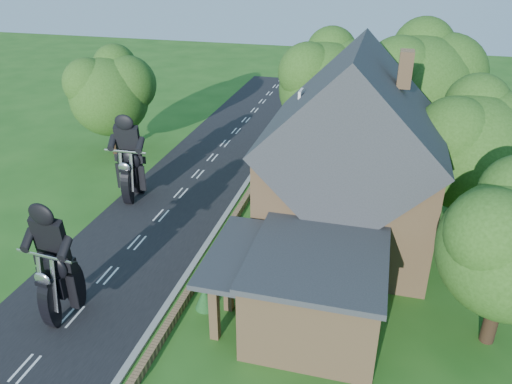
% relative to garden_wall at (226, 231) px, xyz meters
% --- Properties ---
extents(ground, '(120.00, 120.00, 0.00)m').
position_rel_garden_wall_xyz_m(ground, '(-4.30, -5.00, -0.20)').
color(ground, '#235718').
rests_on(ground, ground).
extents(road, '(7.00, 80.00, 0.02)m').
position_rel_garden_wall_xyz_m(road, '(-4.30, -5.00, -0.19)').
color(road, black).
rests_on(road, ground).
extents(kerb, '(0.30, 80.00, 0.12)m').
position_rel_garden_wall_xyz_m(kerb, '(-0.65, -5.00, -0.14)').
color(kerb, gray).
rests_on(kerb, ground).
extents(garden_wall, '(0.30, 22.00, 0.40)m').
position_rel_garden_wall_xyz_m(garden_wall, '(0.00, 0.00, 0.00)').
color(garden_wall, '#95714C').
rests_on(garden_wall, ground).
extents(house, '(9.54, 8.64, 10.24)m').
position_rel_garden_wall_xyz_m(house, '(6.19, 1.00, 4.14)').
color(house, '#95714C').
rests_on(house, ground).
extents(annex, '(7.05, 5.94, 3.44)m').
position_rel_garden_wall_xyz_m(annex, '(5.57, -5.80, 1.57)').
color(annex, '#95714C').
rests_on(annex, ground).
extents(tree_house_right, '(6.51, 6.00, 8.40)m').
position_rel_garden_wall_xyz_m(tree_house_right, '(12.35, 3.62, 4.99)').
color(tree_house_right, black).
rests_on(tree_house_right, ground).
extents(tree_behind_house, '(7.81, 7.20, 10.08)m').
position_rel_garden_wall_xyz_m(tree_behind_house, '(9.88, 11.14, 6.03)').
color(tree_behind_house, black).
rests_on(tree_behind_house, ground).
extents(tree_behind_left, '(6.94, 6.40, 9.16)m').
position_rel_garden_wall_xyz_m(tree_behind_left, '(3.86, 12.13, 5.53)').
color(tree_behind_left, black).
rests_on(tree_behind_left, ground).
extents(tree_far_road, '(6.08, 5.60, 7.84)m').
position_rel_garden_wall_xyz_m(tree_far_road, '(-11.16, 9.11, 4.64)').
color(tree_far_road, black).
rests_on(tree_far_road, ground).
extents(shrub_a, '(0.90, 0.90, 1.10)m').
position_rel_garden_wall_xyz_m(shrub_a, '(1.00, -6.00, 0.35)').
color(shrub_a, '#133D18').
rests_on(shrub_a, ground).
extents(shrub_b, '(0.90, 0.90, 1.10)m').
position_rel_garden_wall_xyz_m(shrub_b, '(1.00, -3.50, 0.35)').
color(shrub_b, '#133D18').
rests_on(shrub_b, ground).
extents(shrub_c, '(0.90, 0.90, 1.10)m').
position_rel_garden_wall_xyz_m(shrub_c, '(1.00, -1.00, 0.35)').
color(shrub_c, '#133D18').
rests_on(shrub_c, ground).
extents(shrub_d, '(0.90, 0.90, 1.10)m').
position_rel_garden_wall_xyz_m(shrub_d, '(1.00, 4.00, 0.35)').
color(shrub_d, '#133D18').
rests_on(shrub_d, ground).
extents(shrub_e, '(0.90, 0.90, 1.10)m').
position_rel_garden_wall_xyz_m(shrub_e, '(1.00, 6.50, 0.35)').
color(shrub_e, '#133D18').
rests_on(shrub_e, ground).
extents(shrub_f, '(0.90, 0.90, 1.10)m').
position_rel_garden_wall_xyz_m(shrub_f, '(1.00, 9.00, 0.35)').
color(shrub_f, '#133D18').
rests_on(shrub_f, ground).
extents(motorcycle_lead, '(0.60, 1.79, 1.63)m').
position_rel_garden_wall_xyz_m(motorcycle_lead, '(-4.54, -7.97, 0.62)').
color(motorcycle_lead, black).
rests_on(motorcycle_lead, ground).
extents(motorcycle_follow, '(0.51, 1.77, 1.63)m').
position_rel_garden_wall_xyz_m(motorcycle_follow, '(-6.79, 2.61, 0.62)').
color(motorcycle_follow, black).
rests_on(motorcycle_follow, ground).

